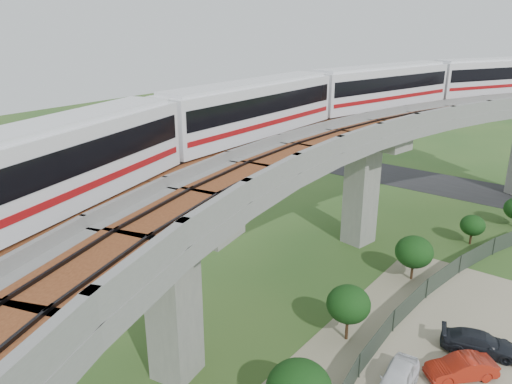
# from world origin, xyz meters

# --- Properties ---
(ground) EXTENTS (160.00, 160.00, 0.00)m
(ground) POSITION_xyz_m (0.00, 0.00, 0.00)
(ground) COLOR #295120
(ground) RESTS_ON ground
(asphalt_road) EXTENTS (60.00, 8.00, 0.03)m
(asphalt_road) POSITION_xyz_m (0.00, 30.00, 0.01)
(asphalt_road) COLOR #232326
(asphalt_road) RESTS_ON ground
(viaduct) EXTENTS (19.58, 73.98, 11.40)m
(viaduct) POSITION_xyz_m (3.84, 0.00, 9.05)
(viaduct) COLOR #99968E
(viaduct) RESTS_ON ground
(metro_train) EXTENTS (13.81, 60.93, 3.64)m
(metro_train) POSITION_xyz_m (0.72, 6.64, 12.31)
(metro_train) COLOR white
(metro_train) RESTS_ON ground
(fence) EXTENTS (3.87, 38.73, 1.50)m
(fence) POSITION_xyz_m (9.75, 0.00, 0.75)
(fence) COLOR #2D382D
(fence) RESTS_ON ground
(tree_1) EXTENTS (2.00, 2.00, 2.54)m
(tree_1) POSITION_xyz_m (8.59, 15.62, 1.69)
(tree_1) COLOR #382314
(tree_1) RESTS_ON ground
(tree_2) EXTENTS (2.67, 2.67, 3.32)m
(tree_2) POSITION_xyz_m (6.96, 6.85, 2.18)
(tree_2) COLOR #382314
(tree_2) RESTS_ON ground
(tree_3) EXTENTS (2.54, 2.54, 3.44)m
(tree_3) POSITION_xyz_m (6.62, -2.37, 2.36)
(tree_3) COLOR #382314
(tree_3) RESTS_ON ground
(car_white) EXTENTS (1.96, 4.00, 1.31)m
(car_white) POSITION_xyz_m (10.67, -4.66, 0.70)
(car_white) COLOR white
(car_white) RESTS_ON dirt_lot
(car_red) EXTENTS (3.45, 3.56, 1.21)m
(car_red) POSITION_xyz_m (12.92, -1.72, 0.65)
(car_red) COLOR maroon
(car_red) RESTS_ON dirt_lot
(car_dark) EXTENTS (4.48, 2.89, 1.21)m
(car_dark) POSITION_xyz_m (13.11, 1.06, 0.64)
(car_dark) COLOR black
(car_dark) RESTS_ON dirt_lot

